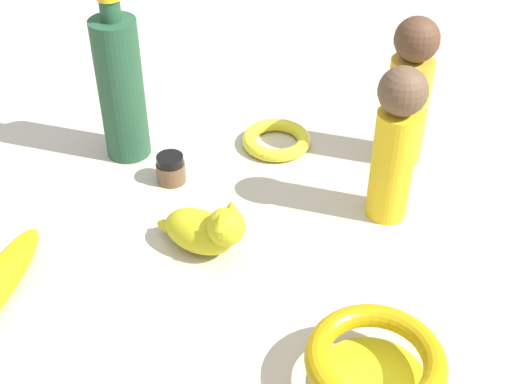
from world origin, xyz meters
The scene contains 8 objects.
ground centered at (0.00, 0.00, 0.00)m, with size 2.00×2.00×0.00m, color #BCB29E.
bottle_tall centered at (-0.08, -0.24, 0.11)m, with size 0.07×0.07×0.26m.
nail_polish_jar centered at (-0.04, -0.15, 0.02)m, with size 0.04×0.04×0.04m.
person_figure_child centered at (-0.08, 0.16, 0.11)m, with size 0.07×0.07×0.22m.
cat_figurine centered at (0.07, -0.04, 0.03)m, with size 0.07×0.13×0.08m.
bangle centered at (-0.18, -0.04, 0.01)m, with size 0.10×0.10×0.02m, color yellow.
person_figure_adult centered at (-0.22, 0.14, 0.11)m, with size 0.08×0.08×0.22m.
bowl centered at (0.20, 0.21, 0.04)m, with size 0.14×0.14×0.06m.
Camera 1 is at (0.66, 0.26, 0.60)m, focal length 48.86 mm.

